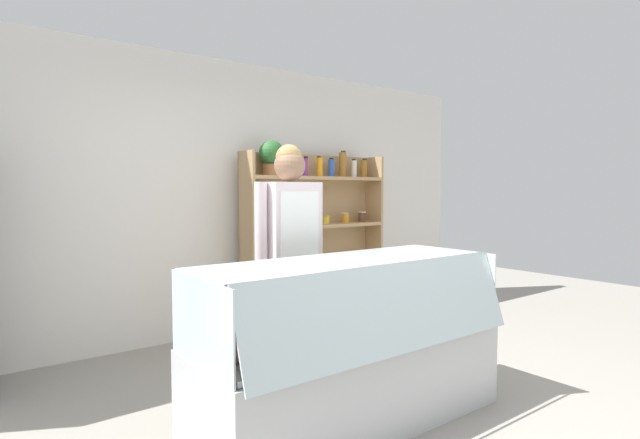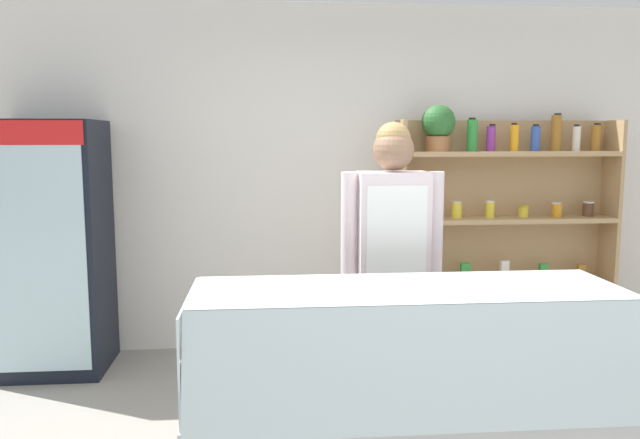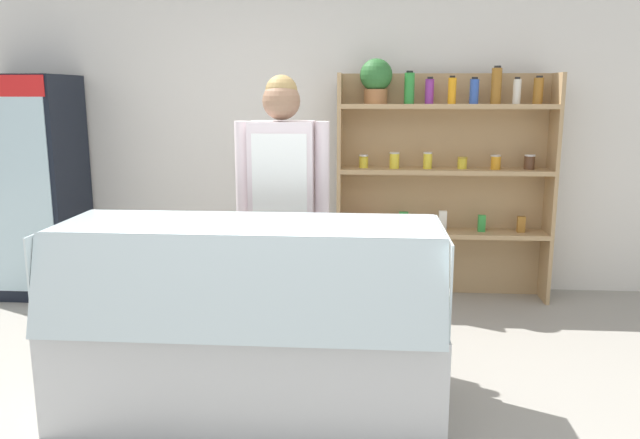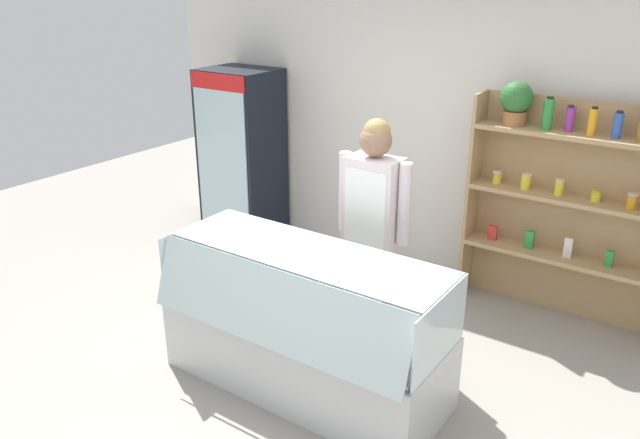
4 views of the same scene
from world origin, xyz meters
The scene contains 6 objects.
ground_plane centered at (0.00, 0.00, 0.00)m, with size 12.00×12.00×0.00m, color gray.
back_wall centered at (0.00, 2.34, 1.35)m, with size 6.80×0.10×2.70m, color white.
drinks_fridge centered at (-2.35, 1.93, 0.90)m, with size 0.75×0.64×1.80m.
shelving_unit centered at (0.97, 2.07, 1.08)m, with size 1.70×0.29×1.92m.
deli_display_case centered at (-0.19, 0.06, 0.31)m, with size 1.97×0.81×1.01m.
shop_clerk centered at (-0.11, 0.83, 1.05)m, with size 0.58×0.25×1.76m.
Camera 3 is at (0.41, -2.96, 1.65)m, focal length 35.00 mm.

